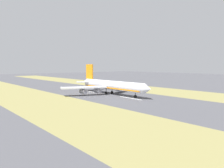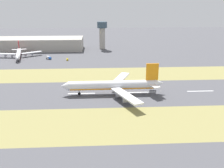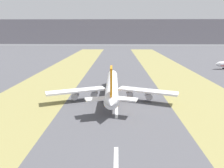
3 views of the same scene
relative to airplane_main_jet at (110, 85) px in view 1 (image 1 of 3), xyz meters
name	(u,v)px [view 1 (image 1 of 3)]	position (x,y,z in m)	size (l,w,h in m)	color
ground_plane	(109,95)	(2.46, 1.72, -6.02)	(800.00, 800.00, 0.00)	#4C4C51
grass_median_west	(153,90)	(-42.54, 1.72, -6.02)	(40.00, 600.00, 0.01)	olive
grass_median_east	(43,102)	(47.46, 1.72, -6.02)	(40.00, 600.00, 0.01)	olive
centreline_dash_near	(66,88)	(2.46, -58.09, -6.01)	(1.20, 18.00, 0.01)	silver
centreline_dash_mid	(92,92)	(2.46, -18.09, -6.01)	(1.20, 18.00, 0.01)	silver
centreline_dash_far	(131,98)	(2.46, 21.91, -6.01)	(1.20, 18.00, 0.01)	silver
airplane_main_jet	(110,85)	(0.00, 0.00, 0.00)	(64.13, 67.06, 20.20)	white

